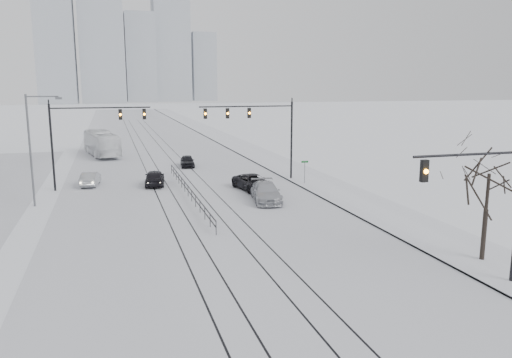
{
  "coord_description": "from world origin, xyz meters",
  "views": [
    {
      "loc": [
        -6.33,
        -12.84,
        9.74
      ],
      "look_at": [
        3.35,
        20.15,
        3.2
      ],
      "focal_mm": 35.0,
      "sensor_mm": 36.0,
      "label": 1
    }
  ],
  "objects_px": {
    "sedan_sb_outer": "(90,179)",
    "sedan_nb_front": "(253,183)",
    "traffic_mast_near": "(492,196)",
    "bare_tree": "(488,183)",
    "sedan_nb_right": "(266,192)",
    "sedan_nb_far": "(187,161)",
    "box_truck": "(101,144)",
    "sedan_sb_inner": "(155,178)"
  },
  "relations": [
    {
      "from": "bare_tree",
      "to": "sedan_nb_right",
      "type": "bearing_deg",
      "value": 112.57
    },
    {
      "from": "sedan_sb_outer",
      "to": "traffic_mast_near",
      "type": "bearing_deg",
      "value": 129.09
    },
    {
      "from": "bare_tree",
      "to": "sedan_sb_outer",
      "type": "height_order",
      "value": "bare_tree"
    },
    {
      "from": "traffic_mast_near",
      "to": "box_truck",
      "type": "height_order",
      "value": "traffic_mast_near"
    },
    {
      "from": "sedan_sb_outer",
      "to": "sedan_nb_front",
      "type": "height_order",
      "value": "sedan_nb_front"
    },
    {
      "from": "sedan_sb_inner",
      "to": "sedan_nb_right",
      "type": "height_order",
      "value": "sedan_nb_right"
    },
    {
      "from": "bare_tree",
      "to": "box_truck",
      "type": "distance_m",
      "value": 54.26
    },
    {
      "from": "box_truck",
      "to": "sedan_nb_right",
      "type": "bearing_deg",
      "value": 101.05
    },
    {
      "from": "sedan_nb_far",
      "to": "sedan_sb_outer",
      "type": "bearing_deg",
      "value": -135.32
    },
    {
      "from": "bare_tree",
      "to": "sedan_nb_front",
      "type": "distance_m",
      "value": 23.36
    },
    {
      "from": "traffic_mast_near",
      "to": "sedan_nb_front",
      "type": "relative_size",
      "value": 1.34
    },
    {
      "from": "sedan_sb_outer",
      "to": "box_truck",
      "type": "xyz_separation_m",
      "value": [
        0.85,
        21.59,
        1.0
      ]
    },
    {
      "from": "bare_tree",
      "to": "sedan_nb_right",
      "type": "relative_size",
      "value": 1.12
    },
    {
      "from": "sedan_sb_outer",
      "to": "sedan_nb_right",
      "type": "bearing_deg",
      "value": 149.87
    },
    {
      "from": "sedan_sb_inner",
      "to": "traffic_mast_near",
      "type": "bearing_deg",
      "value": 120.58
    },
    {
      "from": "sedan_sb_inner",
      "to": "sedan_sb_outer",
      "type": "bearing_deg",
      "value": -8.77
    },
    {
      "from": "bare_tree",
      "to": "sedan_nb_front",
      "type": "height_order",
      "value": "bare_tree"
    },
    {
      "from": "traffic_mast_near",
      "to": "bare_tree",
      "type": "xyz_separation_m",
      "value": [
        2.41,
        3.0,
        -0.07
      ]
    },
    {
      "from": "sedan_nb_right",
      "to": "box_truck",
      "type": "bearing_deg",
      "value": 121.57
    },
    {
      "from": "traffic_mast_near",
      "to": "sedan_sb_outer",
      "type": "height_order",
      "value": "traffic_mast_near"
    },
    {
      "from": "traffic_mast_near",
      "to": "sedan_sb_inner",
      "type": "height_order",
      "value": "traffic_mast_near"
    },
    {
      "from": "sedan_sb_outer",
      "to": "box_truck",
      "type": "relative_size",
      "value": 0.34
    },
    {
      "from": "sedan_nb_right",
      "to": "sedan_sb_inner",
      "type": "bearing_deg",
      "value": 140.47
    },
    {
      "from": "sedan_sb_inner",
      "to": "sedan_nb_far",
      "type": "height_order",
      "value": "sedan_sb_inner"
    },
    {
      "from": "traffic_mast_near",
      "to": "sedan_nb_front",
      "type": "height_order",
      "value": "traffic_mast_near"
    },
    {
      "from": "sedan_nb_right",
      "to": "sedan_nb_front",
      "type": "bearing_deg",
      "value": 96.41
    },
    {
      "from": "bare_tree",
      "to": "sedan_sb_outer",
      "type": "xyz_separation_m",
      "value": [
        -21.59,
        28.46,
        -3.81
      ]
    },
    {
      "from": "sedan_nb_far",
      "to": "box_truck",
      "type": "distance_m",
      "value": 16.29
    },
    {
      "from": "traffic_mast_near",
      "to": "box_truck",
      "type": "bearing_deg",
      "value": 109.06
    },
    {
      "from": "sedan_nb_right",
      "to": "sedan_nb_far",
      "type": "xyz_separation_m",
      "value": [
        -3.62,
        19.94,
        -0.12
      ]
    },
    {
      "from": "bare_tree",
      "to": "sedan_sb_inner",
      "type": "xyz_separation_m",
      "value": [
        -15.57,
        26.79,
        -3.72
      ]
    },
    {
      "from": "sedan_nb_far",
      "to": "sedan_nb_front",
      "type": "bearing_deg",
      "value": -70.11
    },
    {
      "from": "bare_tree",
      "to": "box_truck",
      "type": "xyz_separation_m",
      "value": [
        -20.74,
        50.06,
        -2.81
      ]
    },
    {
      "from": "sedan_sb_inner",
      "to": "box_truck",
      "type": "bearing_deg",
      "value": -70.72
    },
    {
      "from": "sedan_nb_far",
      "to": "box_truck",
      "type": "height_order",
      "value": "box_truck"
    },
    {
      "from": "box_truck",
      "to": "bare_tree",
      "type": "bearing_deg",
      "value": 101.09
    },
    {
      "from": "sedan_nb_front",
      "to": "box_truck",
      "type": "distance_m",
      "value": 31.29
    },
    {
      "from": "sedan_sb_outer",
      "to": "sedan_sb_inner",
      "type": "bearing_deg",
      "value": 172.21
    },
    {
      "from": "bare_tree",
      "to": "traffic_mast_near",
      "type": "bearing_deg",
      "value": -128.76
    },
    {
      "from": "sedan_nb_far",
      "to": "box_truck",
      "type": "relative_size",
      "value": 0.33
    },
    {
      "from": "sedan_sb_inner",
      "to": "sedan_nb_far",
      "type": "relative_size",
      "value": 1.14
    },
    {
      "from": "bare_tree",
      "to": "box_truck",
      "type": "height_order",
      "value": "bare_tree"
    }
  ]
}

